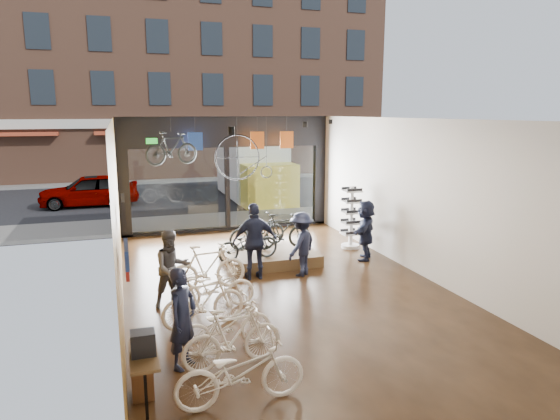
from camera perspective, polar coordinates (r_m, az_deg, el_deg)
name	(u,v)px	position (r m, az deg, el deg)	size (l,w,h in m)	color
ground_plane	(283,288)	(11.57, 0.35, -8.90)	(7.00, 12.00, 0.04)	black
ceiling	(283,118)	(10.87, 0.37, 10.48)	(7.00, 12.00, 0.04)	black
wall_left	(117,216)	(10.52, -18.16, -0.64)	(0.04, 12.00, 3.80)	brown
wall_right	(420,198)	(12.60, 15.75, 1.38)	(0.04, 12.00, 3.80)	beige
wall_back	(456,303)	(5.86, 19.44, -10.02)	(7.00, 0.04, 3.80)	beige
storefront	(227,174)	(16.80, -6.08, 4.10)	(7.00, 0.26, 3.80)	black
exit_sign	(152,141)	(16.26, -14.46, 7.65)	(0.35, 0.06, 0.18)	#198C26
street_road	(191,191)	(25.86, -10.13, 2.20)	(30.00, 18.00, 0.02)	black
sidewalk_near	(221,220)	(18.27, -6.74, -1.20)	(30.00, 2.40, 0.12)	slate
sidewalk_far	(181,179)	(29.77, -11.20, 3.46)	(30.00, 2.00, 0.12)	slate
opposite_building	(172,60)	(32.15, -12.25, 16.38)	(26.00, 5.00, 14.00)	brown
street_car	(89,190)	(22.60, -20.97, 2.12)	(1.62, 4.02, 1.37)	gray
box_truck	(257,171)	(22.25, -2.67, 4.44)	(2.27, 6.81, 2.68)	silver
floor_bike_0	(240,372)	(7.15, -4.55, -17.97)	(0.63, 1.82, 0.96)	silver
floor_bike_1	(232,337)	(8.06, -5.46, -14.28)	(0.47, 1.65, 0.99)	silver
floor_bike_2	(225,325)	(8.65, -6.27, -12.94)	(0.57, 1.64, 0.86)	silver
floor_bike_3	(204,301)	(9.55, -8.73, -10.24)	(0.46, 1.62, 0.97)	silver
floor_bike_4	(214,287)	(10.36, -7.58, -8.75)	(0.58, 1.67, 0.88)	silver
floor_bike_5	(207,268)	(11.30, -8.31, -6.54)	(0.50, 1.78, 1.07)	silver
display_platform	(269,257)	(13.37, -1.22, -5.35)	(2.40, 1.80, 0.30)	#4F3622
display_bike_left	(248,244)	(12.46, -3.69, -3.87)	(0.56, 1.61, 0.84)	black
display_bike_mid	(282,231)	(13.45, 0.24, -2.46)	(0.45, 1.60, 0.96)	black
display_bike_right	(257,231)	(13.66, -2.63, -2.41)	(0.59, 1.70, 0.89)	black
customer_0	(183,318)	(8.06, -11.06, -12.01)	(0.59, 0.39, 1.62)	#161C33
customer_1	(172,268)	(10.50, -12.24, -6.53)	(0.78, 0.61, 1.61)	#3F3F44
customer_2	(255,241)	(11.88, -2.88, -3.60)	(1.08, 0.45, 1.85)	#161C33
customer_3	(302,244)	(12.16, 2.48, -3.90)	(1.02, 0.59, 1.58)	#161C33
customer_5	(366,230)	(13.67, 9.75, -2.26)	(1.51, 0.48, 1.63)	#161C33
sunglasses_rack	(351,218)	(14.72, 8.11, -0.87)	(0.54, 0.44, 1.82)	white
wall_merch	(130,307)	(7.32, -16.72, -10.58)	(0.40, 2.40, 2.60)	navy
penny_farthing	(247,159)	(15.77, -3.83, 5.87)	(1.80, 0.06, 1.44)	black
hung_bike	(172,148)	(14.63, -12.29, 6.90)	(0.45, 1.58, 0.95)	black
jersey_left	(195,141)	(15.71, -9.65, 7.73)	(0.45, 0.03, 0.55)	#1E3F99
jersey_mid	(257,140)	(16.12, -2.61, 7.96)	(0.45, 0.03, 0.55)	#CC5919
jersey_right	(287,140)	(16.41, 0.77, 8.03)	(0.45, 0.03, 0.55)	#CC5919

